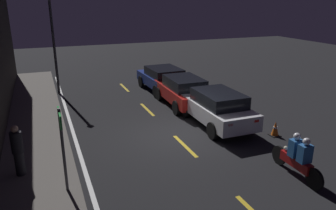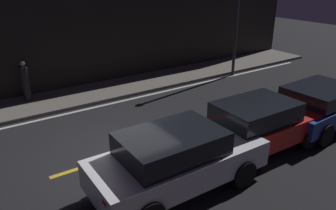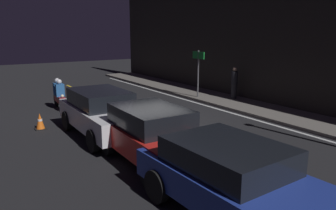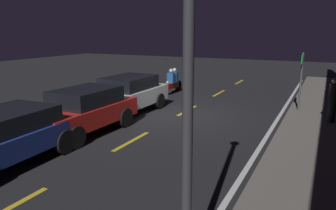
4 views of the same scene
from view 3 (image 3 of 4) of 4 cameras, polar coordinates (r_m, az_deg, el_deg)
The scene contains 15 objects.
ground_plane at distance 12.64m, azimuth -3.06°, elevation -3.13°, with size 56.00×56.00×0.00m, color black.
raised_curb at distance 15.74m, azimuth 13.26°, elevation -0.07°, with size 28.00×2.28×0.12m.
building_front at distance 16.34m, azimuth 17.04°, elevation 11.67°, with size 28.00×0.30×6.62m.
lane_dash_a at distance 21.69m, azimuth -16.47°, elevation 3.01°, with size 2.00×0.14×0.01m.
lane_dash_b at distance 17.49m, azimuth -12.15°, elevation 1.04°, with size 2.00×0.14×0.01m.
lane_dash_c at distance 13.48m, azimuth -5.20°, elevation -2.14°, with size 2.00×0.14×0.01m.
lane_dash_d at distance 9.91m, azimuth 7.25°, elevation -7.69°, with size 2.00×0.14×0.01m.
lane_solid_kerb at distance 14.79m, azimuth 9.52°, elevation -0.94°, with size 25.20×0.14×0.01m.
sedan_white at distance 11.16m, azimuth -11.40°, elevation -1.17°, with size 4.24×1.91×1.53m.
taxi_red at distance 8.64m, azimuth -2.55°, elevation -5.07°, with size 4.09×1.92×1.50m.
sedan_blue at distance 6.38m, azimuth 11.13°, elevation -12.23°, with size 4.12×2.11×1.40m.
motorcycle at distance 15.53m, azimuth -18.40°, elevation 1.67°, with size 2.23×0.39×1.39m.
traffic_cone_near at distance 12.60m, azimuth -21.39°, elevation -2.68°, with size 0.39×0.39×0.60m.
pedestrian at distance 16.75m, azimuth 11.46°, elevation 3.80°, with size 0.34×0.34×1.60m.
shop_sign at distance 16.86m, azimuth 5.29°, elevation 7.06°, with size 0.90×0.08×2.40m.
Camera 3 is at (10.54, -6.08, 3.42)m, focal length 35.00 mm.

